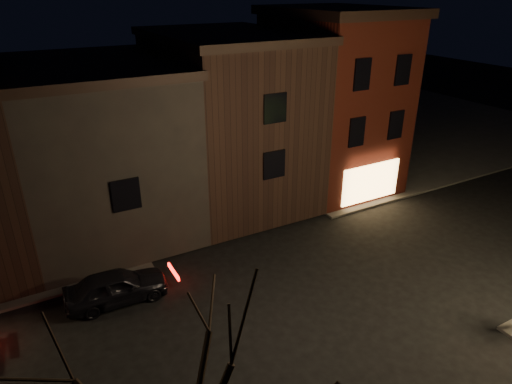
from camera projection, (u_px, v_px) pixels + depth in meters
ground at (310, 297)px, 18.84m from camera, size 120.00×120.00×0.00m
sidewalk_far_right at (361, 118)px, 43.54m from camera, size 30.00×30.00×0.12m
corner_building at (332, 99)px, 27.66m from camera, size 6.50×8.50×10.50m
row_building_a at (229, 118)px, 25.84m from camera, size 7.30×10.30×9.40m
row_building_b at (99, 147)px, 22.86m from camera, size 7.80×10.30×8.40m
parked_car_a at (116, 287)px, 18.33m from camera, size 4.10×1.78×1.38m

